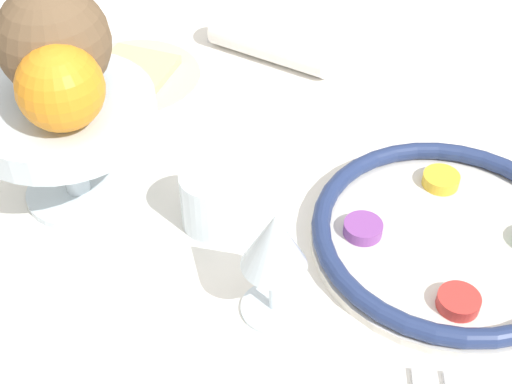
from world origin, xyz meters
TOP-DOWN VIEW (x-y plane):
  - dining_table at (0.00, 0.00)m, footprint 1.13×0.97m
  - seder_plate at (-0.24, 0.09)m, footprint 0.29×0.29m
  - wine_glass at (-0.06, 0.19)m, footprint 0.06×0.06m
  - fruit_stand at (0.17, 0.04)m, footprint 0.20×0.20m
  - orange_fruit at (0.15, 0.08)m, footprint 0.09×0.09m
  - coconut at (0.17, 0.02)m, footprint 0.12×0.12m
  - bread_plate at (0.16, -0.19)m, footprint 0.19×0.19m
  - napkin_roll at (-0.03, -0.26)m, footprint 0.19×0.12m
  - cup_near at (0.01, 0.07)m, footprint 0.07×0.07m
  - spoon at (-0.01, -0.31)m, footprint 0.17×0.02m

SIDE VIEW (x-z plane):
  - dining_table at x=0.00m, z-range 0.00..0.71m
  - spoon at x=-0.01m, z-range 0.71..0.72m
  - bread_plate at x=0.16m, z-range 0.71..0.73m
  - seder_plate at x=-0.24m, z-range 0.71..0.74m
  - napkin_roll at x=-0.03m, z-range 0.71..0.76m
  - cup_near at x=0.01m, z-range 0.71..0.78m
  - wine_glass at x=-0.06m, z-range 0.74..0.87m
  - fruit_stand at x=0.17m, z-range 0.75..0.88m
  - orange_fruit at x=0.15m, z-range 0.84..0.93m
  - coconut at x=0.17m, z-range 0.84..0.96m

